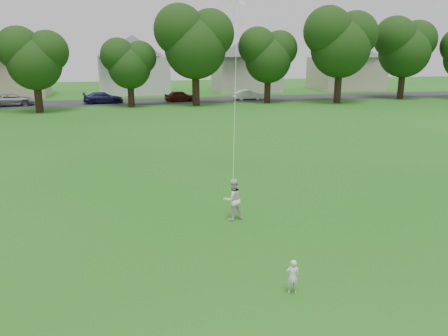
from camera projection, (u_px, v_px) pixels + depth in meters
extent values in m
plane|color=#195C15|center=(229.00, 271.00, 11.56)|extent=(160.00, 160.00, 0.00)
cube|color=#2D2D30|center=(139.00, 102.00, 50.96)|extent=(90.00, 7.00, 0.01)
imported|color=silver|center=(293.00, 277.00, 10.41)|extent=(0.36, 0.27, 0.88)
imported|color=white|center=(233.00, 199.00, 14.97)|extent=(0.83, 0.71, 1.46)
cylinder|color=white|center=(235.00, 82.00, 16.64)|extent=(0.01, 0.01, 8.82)
cylinder|color=black|center=(38.00, 96.00, 41.55)|extent=(0.71, 0.71, 3.09)
cylinder|color=black|center=(131.00, 94.00, 45.75)|extent=(0.67, 0.67, 2.74)
cylinder|color=black|center=(196.00, 86.00, 46.84)|extent=(0.79, 0.79, 4.07)
cylinder|color=black|center=(267.00, 88.00, 49.42)|extent=(0.72, 0.72, 3.23)
cylinder|color=black|center=(338.00, 85.00, 49.14)|extent=(0.79, 0.79, 4.07)
cylinder|color=black|center=(401.00, 83.00, 53.52)|extent=(0.77, 0.77, 3.79)
imported|color=gray|center=(12.00, 100.00, 46.75)|extent=(4.88, 2.72, 1.29)
imported|color=#12143A|center=(103.00, 98.00, 48.93)|extent=(4.47, 2.04, 1.27)
imported|color=#4F180F|center=(180.00, 96.00, 50.95)|extent=(3.82, 1.86, 1.25)
imported|color=silver|center=(248.00, 95.00, 52.87)|extent=(3.65, 1.43, 1.18)
cube|color=tan|center=(8.00, 77.00, 56.00)|extent=(9.66, 6.98, 4.99)
pyramid|color=#514E54|center=(2.00, 34.00, 54.65)|extent=(13.93, 13.93, 2.74)
cube|color=silver|center=(134.00, 75.00, 59.70)|extent=(9.19, 6.45, 5.05)
pyramid|color=#514E54|center=(132.00, 35.00, 58.33)|extent=(13.26, 13.26, 2.78)
cube|color=#B8B1A5|center=(246.00, 74.00, 63.40)|extent=(9.00, 6.82, 4.98)
pyramid|color=#514E54|center=(247.00, 37.00, 62.06)|extent=(12.98, 12.98, 2.74)
cube|color=#B9AE99|center=(346.00, 73.00, 67.12)|extent=(9.74, 7.67, 4.84)
pyramid|color=#514E54|center=(348.00, 39.00, 65.81)|extent=(14.05, 14.05, 2.66)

